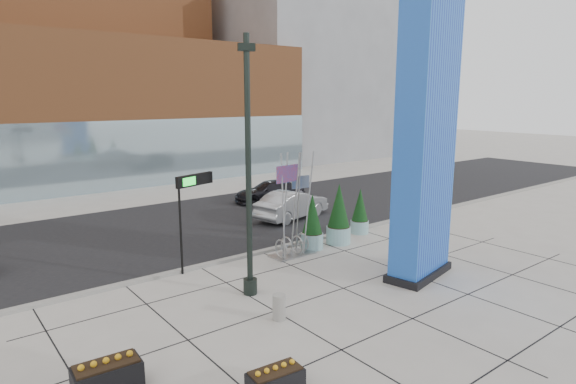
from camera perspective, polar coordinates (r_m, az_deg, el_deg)
ground at (r=17.47m, az=1.84°, el=-11.12°), size 160.00×160.00×0.00m
street_asphalt at (r=25.56m, az=-12.66°, el=-4.10°), size 80.00×12.00×0.02m
curb_edge at (r=20.49m, az=-5.38°, el=-7.57°), size 80.00×0.30×0.12m
tower_podium at (r=41.03m, az=-22.06°, el=8.81°), size 34.00×10.00×11.00m
tower_glass_front at (r=36.66m, az=-19.63°, el=4.07°), size 34.00×0.60×5.00m
building_grey_parking at (r=57.44m, az=1.47°, el=13.55°), size 20.00×18.00×18.00m
blue_pylon at (r=18.02m, az=15.98°, el=5.17°), size 3.24×1.95×10.10m
lamp_post at (r=15.89m, az=-4.67°, el=-0.17°), size 0.59×0.47×8.58m
public_art_sculpture at (r=20.42m, az=0.53°, el=-4.35°), size 1.96×0.99×4.42m
concrete_bollard at (r=14.95m, az=-1.07°, el=-13.48°), size 0.41×0.41×0.79m
overhead_street_sign at (r=18.46m, az=-11.01°, el=0.34°), size 1.74×0.65×3.75m
round_planter_east at (r=23.98m, az=8.52°, el=-2.38°), size 0.90×0.90×2.24m
round_planter_mid at (r=22.12m, az=6.04°, el=-2.76°), size 1.12×1.12×2.79m
round_planter_west at (r=21.29m, az=2.89°, el=-3.68°), size 0.99×0.99×2.48m
box_planter_north at (r=12.48m, az=-20.64°, el=-19.67°), size 1.54×0.84×0.82m
box_planter_south at (r=11.72m, az=-1.50°, el=-21.41°), size 1.31×0.74×0.70m
car_silver_mid at (r=26.58m, az=0.49°, el=-1.53°), size 4.97×2.68×1.56m
car_dark_east at (r=30.90m, az=-2.16°, el=0.06°), size 4.91×2.90×1.33m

